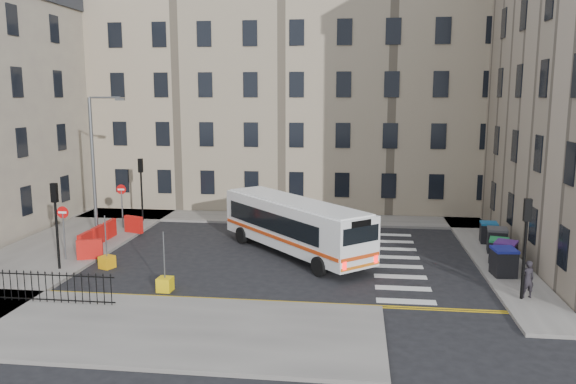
% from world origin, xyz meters
% --- Properties ---
extents(ground, '(120.00, 120.00, 0.00)m').
position_xyz_m(ground, '(0.00, 0.00, 0.00)').
color(ground, black).
rests_on(ground, ground).
extents(pavement_north, '(36.00, 3.20, 0.15)m').
position_xyz_m(pavement_north, '(-6.00, 8.60, 0.07)').
color(pavement_north, slate).
rests_on(pavement_north, ground).
extents(pavement_east, '(2.40, 26.00, 0.15)m').
position_xyz_m(pavement_east, '(9.00, 4.00, 0.07)').
color(pavement_east, slate).
rests_on(pavement_east, ground).
extents(pavement_west, '(6.00, 22.00, 0.15)m').
position_xyz_m(pavement_west, '(-14.00, 1.00, 0.07)').
color(pavement_west, slate).
rests_on(pavement_west, ground).
extents(pavement_sw, '(20.00, 6.00, 0.15)m').
position_xyz_m(pavement_sw, '(-7.00, -10.00, 0.07)').
color(pavement_sw, slate).
rests_on(pavement_sw, ground).
extents(terrace_north, '(38.30, 10.80, 17.20)m').
position_xyz_m(terrace_north, '(-7.00, 15.50, 8.62)').
color(terrace_north, gray).
rests_on(terrace_north, ground).
extents(traffic_light_east, '(0.28, 0.22, 4.10)m').
position_xyz_m(traffic_light_east, '(8.60, -5.50, 2.87)').
color(traffic_light_east, black).
rests_on(traffic_light_east, pavement_east).
extents(traffic_light_nw, '(0.28, 0.22, 4.10)m').
position_xyz_m(traffic_light_nw, '(-12.00, 6.50, 2.87)').
color(traffic_light_nw, black).
rests_on(traffic_light_nw, pavement_west).
extents(traffic_light_sw, '(0.28, 0.22, 4.10)m').
position_xyz_m(traffic_light_sw, '(-12.00, -4.00, 2.87)').
color(traffic_light_sw, black).
rests_on(traffic_light_sw, pavement_west).
extents(streetlamp, '(0.50, 0.22, 8.14)m').
position_xyz_m(streetlamp, '(-13.00, 2.00, 4.34)').
color(streetlamp, '#595B5E').
rests_on(streetlamp, pavement_west).
extents(no_entry_north, '(0.60, 0.08, 3.00)m').
position_xyz_m(no_entry_north, '(-12.50, 4.50, 2.08)').
color(no_entry_north, '#595B5E').
rests_on(no_entry_north, pavement_west).
extents(no_entry_south, '(0.60, 0.08, 3.00)m').
position_xyz_m(no_entry_south, '(-12.50, -2.50, 2.08)').
color(no_entry_south, '#595B5E').
rests_on(no_entry_south, pavement_west).
extents(roadworks_barriers, '(1.66, 6.26, 1.00)m').
position_xyz_m(roadworks_barriers, '(-11.84, 0.50, 0.65)').
color(roadworks_barriers, red).
rests_on(roadworks_barriers, pavement_west).
extents(iron_railings, '(7.80, 0.04, 1.20)m').
position_xyz_m(iron_railings, '(-11.25, -8.20, 0.75)').
color(iron_railings, black).
rests_on(iron_railings, pavement_sw).
extents(bus, '(8.63, 9.32, 2.83)m').
position_xyz_m(bus, '(-1.29, 0.33, 1.63)').
color(bus, white).
rests_on(bus, ground).
extents(wheelie_bin_a, '(1.11, 1.24, 1.27)m').
position_xyz_m(wheelie_bin_a, '(8.62, -2.47, 0.79)').
color(wheelie_bin_a, black).
rests_on(wheelie_bin_a, pavement_east).
extents(wheelie_bin_b, '(1.33, 1.40, 1.22)m').
position_xyz_m(wheelie_bin_b, '(9.07, -1.00, 0.76)').
color(wheelie_bin_b, black).
rests_on(wheelie_bin_b, pavement_east).
extents(wheelie_bin_c, '(1.16, 1.26, 1.16)m').
position_xyz_m(wheelie_bin_c, '(8.93, -0.27, 0.73)').
color(wheelie_bin_c, black).
rests_on(wheelie_bin_c, pavement_east).
extents(wheelie_bin_d, '(1.18, 1.30, 1.26)m').
position_xyz_m(wheelie_bin_d, '(9.27, 1.58, 0.79)').
color(wheelie_bin_d, black).
rests_on(wheelie_bin_d, pavement_east).
extents(wheelie_bin_e, '(0.99, 1.12, 1.15)m').
position_xyz_m(wheelie_bin_e, '(9.27, 3.50, 0.73)').
color(wheelie_bin_e, black).
rests_on(wheelie_bin_e, pavement_east).
extents(pedestrian, '(0.64, 0.49, 1.56)m').
position_xyz_m(pedestrian, '(8.84, -5.34, 0.93)').
color(pedestrian, black).
rests_on(pedestrian, pavement_east).
extents(bollard_yellow, '(0.78, 0.78, 0.60)m').
position_xyz_m(bollard_yellow, '(-10.00, -3.19, 0.30)').
color(bollard_yellow, orange).
rests_on(bollard_yellow, ground).
extents(bollard_chevron, '(0.63, 0.63, 0.60)m').
position_xyz_m(bollard_chevron, '(-6.11, -6.00, 0.30)').
color(bollard_chevron, yellow).
rests_on(bollard_chevron, ground).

